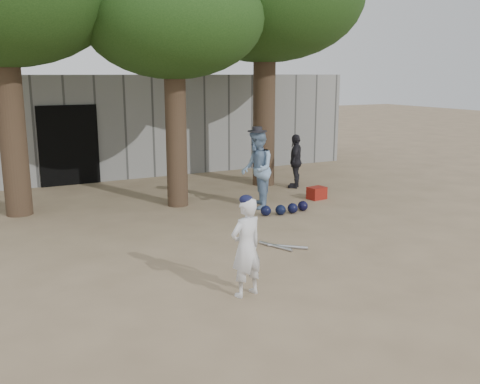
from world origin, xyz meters
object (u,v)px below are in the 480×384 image
spectator_blue (257,169)px  spectator_dark (296,161)px  boy_player (246,247)px  red_bag (317,193)px

spectator_blue → spectator_dark: (2.03, 1.50, -0.17)m
boy_player → red_bag: (4.30, 4.39, -0.55)m
boy_player → red_bag: 6.17m
red_bag → spectator_dark: bearing=78.7°
boy_player → spectator_dark: spectator_dark is taller
spectator_blue → spectator_dark: bearing=147.1°
red_bag → boy_player: bearing=-134.4°
boy_player → spectator_blue: (2.55, 4.30, 0.20)m
spectator_dark → red_bag: 1.55m
spectator_blue → spectator_dark: size_ratio=1.24×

